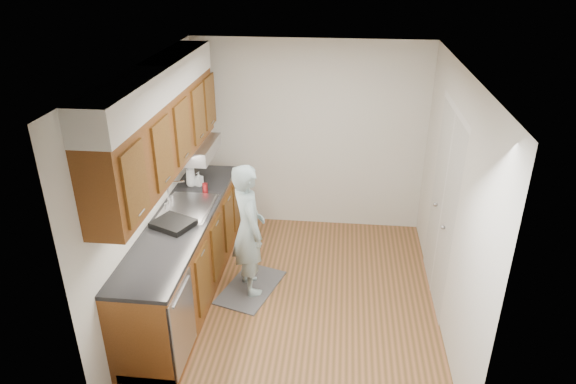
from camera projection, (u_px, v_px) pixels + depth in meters
The scene contains 14 objects.
floor at pixel (296, 298), 5.63m from camera, with size 3.50×3.50×0.00m, color #925A37.
ceiling at pixel (298, 69), 4.55m from camera, with size 3.50×3.50×0.00m, color white.
wall_left at pixel (151, 188), 5.24m from camera, with size 0.02×3.50×2.50m, color silver.
wall_right at pixel (451, 203), 4.95m from camera, with size 0.02×3.50×2.50m, color silver.
wall_back at pixel (309, 137), 6.66m from camera, with size 3.00×0.02×2.50m, color silver.
counter at pixel (186, 253), 5.54m from camera, with size 0.64×2.80×1.30m.
upper_cabinets at pixel (161, 122), 4.96m from camera, with size 0.47×2.80×1.21m.
closet_door at pixel (442, 209), 5.31m from camera, with size 0.02×1.22×2.05m, color silver.
floor_mat at pixel (251, 287), 5.79m from camera, with size 0.51×0.86×0.02m, color #575759.
person at pixel (248, 221), 5.42m from camera, with size 0.60×0.40×1.69m, color #96B1B6.
soap_bottle_a at pixel (190, 174), 5.99m from camera, with size 0.12×0.12×0.30m, color silver.
soap_bottle_b at pixel (199, 179), 6.01m from camera, with size 0.08×0.08×0.17m, color silver.
soda_can at pixel (205, 188), 5.85m from camera, with size 0.06×0.06×0.11m, color #A41C20.
dish_rack at pixel (173, 224), 5.15m from camera, with size 0.38×0.32×0.06m, color black.
Camera 1 is at (0.41, -4.56, 3.48)m, focal length 32.00 mm.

